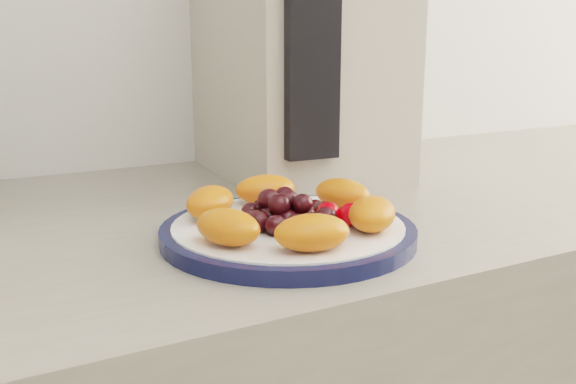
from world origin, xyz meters
TOP-DOWN VIEW (x-y plane):
  - plate_rim at (0.03, 1.06)m, footprint 0.26×0.26m
  - plate_face at (0.03, 1.06)m, footprint 0.23×0.23m
  - appliance_body at (0.19, 1.34)m, footprint 0.24×0.33m
  - appliance_panel at (0.12, 1.18)m, footprint 0.07×0.03m
  - fruit_plate at (0.03, 1.06)m, footprint 0.22×0.22m

SIDE VIEW (x-z plane):
  - plate_rim at x=0.03m, z-range 0.90..0.91m
  - plate_face at x=0.03m, z-range 0.90..0.92m
  - fruit_plate at x=0.03m, z-range 0.91..0.95m
  - appliance_body at x=0.19m, z-range 0.90..1.29m
  - appliance_panel at x=0.12m, z-range 0.96..1.24m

